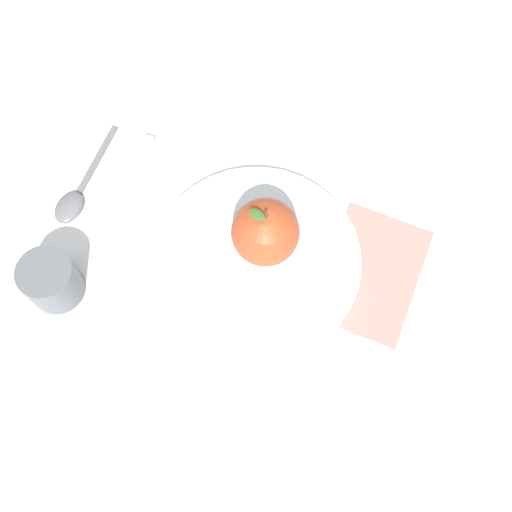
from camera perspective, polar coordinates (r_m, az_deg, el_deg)
name	(u,v)px	position (r m, az deg, el deg)	size (l,w,h in m)	color
ground_plane	(227,236)	(0.77, -2.74, 1.86)	(2.40, 2.40, 0.00)	silver
dinner_plate	(256,260)	(0.75, 0.00, -0.35)	(0.26, 0.26, 0.01)	silver
apple	(265,232)	(0.71, 0.89, 2.26)	(0.08, 0.08, 0.10)	#9E3D1E
cup	(50,279)	(0.75, -18.83, -2.11)	(0.07, 0.07, 0.06)	#4C5156
knife	(124,193)	(0.81, -12.37, 5.87)	(0.10, 0.21, 0.01)	silver
spoon	(75,197)	(0.82, -16.71, 5.37)	(0.09, 0.15, 0.01)	#59595E
linen_napkin	(371,272)	(0.76, 10.85, -1.52)	(0.11, 0.16, 0.00)	gray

